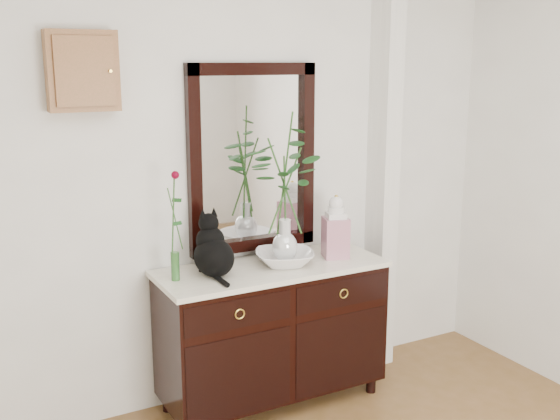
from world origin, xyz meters
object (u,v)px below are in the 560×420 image
lotus_bowl (285,258)px  ginger_jar (336,226)px  sideboard (272,327)px  cat (214,245)px

lotus_bowl → ginger_jar: size_ratio=0.87×
sideboard → lotus_bowl: lotus_bowl is taller
cat → ginger_jar: bearing=-1.9°
sideboard → lotus_bowl: 0.42m
cat → ginger_jar: 0.77m
sideboard → cat: 0.65m
sideboard → ginger_jar: size_ratio=3.46×
lotus_bowl → ginger_jar: (0.34, -0.01, 0.15)m
cat → lotus_bowl: 0.45m
ginger_jar → sideboard: bearing=177.0°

